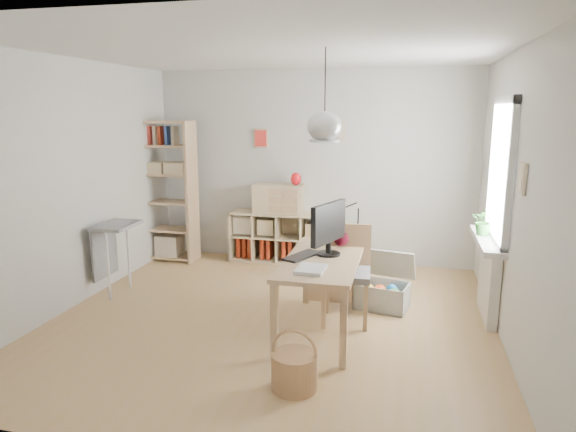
% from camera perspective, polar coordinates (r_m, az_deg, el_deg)
% --- Properties ---
extents(ground, '(4.50, 4.50, 0.00)m').
position_cam_1_polar(ground, '(5.47, -1.78, -11.41)').
color(ground, tan).
rests_on(ground, ground).
extents(room_shell, '(4.50, 4.50, 4.50)m').
position_cam_1_polar(room_shell, '(4.77, 4.08, 9.90)').
color(room_shell, silver).
rests_on(room_shell, ground).
extents(window_unit, '(0.07, 1.16, 1.46)m').
position_cam_1_polar(window_unit, '(5.56, 22.67, 4.63)').
color(window_unit, white).
rests_on(window_unit, ground).
extents(radiator, '(0.10, 0.80, 0.80)m').
position_cam_1_polar(radiator, '(5.80, 21.43, -6.69)').
color(radiator, white).
rests_on(radiator, ground).
extents(windowsill, '(0.22, 1.20, 0.06)m').
position_cam_1_polar(windowsill, '(5.67, 21.25, -2.54)').
color(windowsill, white).
rests_on(windowsill, radiator).
extents(desk, '(0.70, 1.50, 0.75)m').
position_cam_1_polar(desk, '(5.00, 3.86, -5.69)').
color(desk, tan).
rests_on(desk, ground).
extents(cube_shelf, '(1.40, 0.38, 0.72)m').
position_cam_1_polar(cube_shelf, '(7.40, -1.14, -2.75)').
color(cube_shelf, tan).
rests_on(cube_shelf, ground).
extents(tall_bookshelf, '(0.80, 0.38, 2.00)m').
position_cam_1_polar(tall_bookshelf, '(7.53, -13.34, 3.32)').
color(tall_bookshelf, tan).
rests_on(tall_bookshelf, ground).
extents(side_table, '(0.40, 0.55, 0.85)m').
position_cam_1_polar(side_table, '(6.37, -18.97, -2.37)').
color(side_table, '#949497').
rests_on(side_table, ground).
extents(chair, '(0.52, 0.52, 0.99)m').
position_cam_1_polar(chair, '(5.32, 6.52, -5.69)').
color(chair, '#949497').
rests_on(chair, ground).
extents(wicker_basket, '(0.36, 0.36, 0.50)m').
position_cam_1_polar(wicker_basket, '(4.18, 0.70, -16.70)').
color(wicker_basket, '#AD754E').
rests_on(wicker_basket, ground).
extents(storage_chest, '(0.67, 0.73, 0.59)m').
position_cam_1_polar(storage_chest, '(5.84, 10.63, -8.07)').
color(storage_chest, silver).
rests_on(storage_chest, ground).
extents(monitor, '(0.26, 0.58, 0.52)m').
position_cam_1_polar(monitor, '(5.00, 4.54, -1.11)').
color(monitor, black).
rests_on(monitor, desk).
extents(keyboard, '(0.33, 0.47, 0.02)m').
position_cam_1_polar(keyboard, '(4.99, 1.57, -4.45)').
color(keyboard, black).
rests_on(keyboard, desk).
extents(task_lamp, '(0.38, 0.14, 0.40)m').
position_cam_1_polar(task_lamp, '(5.46, 5.82, -0.23)').
color(task_lamp, black).
rests_on(task_lamp, desk).
extents(yarn_ball, '(0.17, 0.17, 0.17)m').
position_cam_1_polar(yarn_ball, '(5.40, 5.94, -2.45)').
color(yarn_ball, '#48091A').
rests_on(yarn_ball, desk).
extents(paper_tray, '(0.26, 0.32, 0.03)m').
position_cam_1_polar(paper_tray, '(4.57, 2.55, -5.92)').
color(paper_tray, white).
rests_on(paper_tray, desk).
extents(drawer_chest, '(0.73, 0.38, 0.40)m').
position_cam_1_polar(drawer_chest, '(7.22, -1.07, 1.94)').
color(drawer_chest, tan).
rests_on(drawer_chest, cube_shelf).
extents(red_vase, '(0.15, 0.15, 0.18)m').
position_cam_1_polar(red_vase, '(7.12, 0.88, 4.16)').
color(red_vase, '#A60D12').
rests_on(red_vase, drawer_chest).
extents(potted_plant, '(0.29, 0.25, 0.30)m').
position_cam_1_polar(potted_plant, '(5.75, 21.02, -0.51)').
color(potted_plant, '#2E722A').
rests_on(potted_plant, windowsill).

